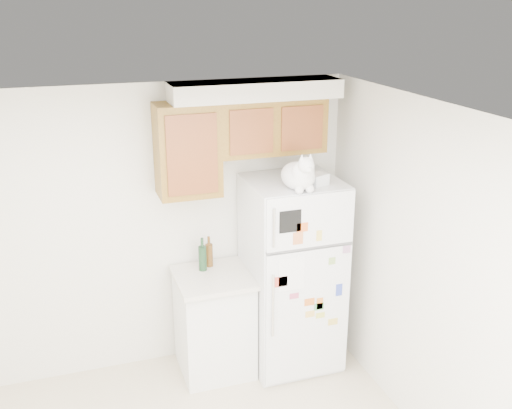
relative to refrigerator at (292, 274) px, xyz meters
name	(u,v)px	position (x,y,z in m)	size (l,w,h in m)	color
room_shell	(184,273)	(-1.21, -1.36, 0.82)	(3.84, 4.04, 2.52)	silver
refrigerator	(292,274)	(0.00, 0.00, 0.00)	(0.76, 0.78, 1.70)	white
base_counter	(214,322)	(-0.69, 0.07, -0.39)	(0.64, 0.64, 0.92)	white
cat	(300,175)	(-0.05, -0.23, 0.97)	(0.31, 0.46, 0.32)	white
storage_box_back	(303,171)	(0.12, 0.08, 0.90)	(0.18, 0.13, 0.10)	white
storage_box_front	(318,179)	(0.14, -0.16, 0.89)	(0.15, 0.11, 0.09)	white
bottle_green	(202,254)	(-0.75, 0.19, 0.22)	(0.07, 0.07, 0.29)	#19381E
bottle_amber	(209,251)	(-0.68, 0.25, 0.21)	(0.06, 0.06, 0.28)	#593814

